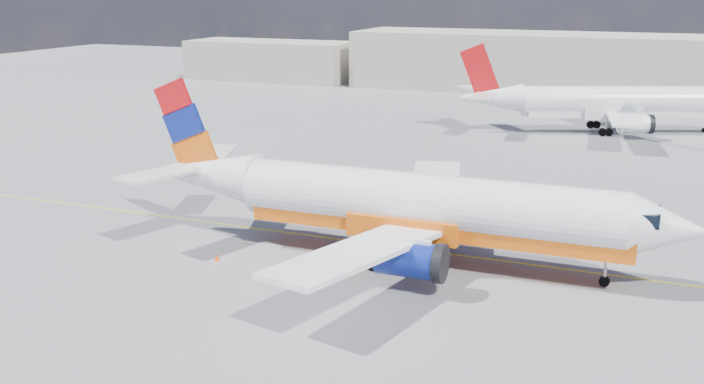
% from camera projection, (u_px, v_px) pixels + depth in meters
% --- Properties ---
extents(ground, '(240.00, 240.00, 0.00)m').
position_uv_depth(ground, '(377.00, 263.00, 43.05)').
color(ground, slate).
rests_on(ground, ground).
extents(taxi_line, '(70.00, 0.15, 0.01)m').
position_uv_depth(taxi_line, '(396.00, 247.00, 45.73)').
color(taxi_line, yellow).
rests_on(taxi_line, ground).
extents(terminal_main, '(70.00, 14.00, 8.00)m').
position_uv_depth(terminal_main, '(605.00, 65.00, 107.14)').
color(terminal_main, '#AFA997').
rests_on(terminal_main, ground).
extents(terminal_annex, '(26.00, 10.00, 6.00)m').
position_uv_depth(terminal_annex, '(271.00, 60.00, 123.11)').
color(terminal_annex, '#AFA997').
rests_on(terminal_annex, ground).
extents(main_jet, '(31.53, 24.96, 9.56)m').
position_uv_depth(main_jet, '(409.00, 205.00, 42.74)').
color(main_jet, white).
rests_on(main_jet, ground).
extents(second_jet, '(29.59, 22.36, 9.05)m').
position_uv_depth(second_jet, '(610.00, 103.00, 79.75)').
color(second_jet, white).
rests_on(second_jet, ground).
extents(traffic_cone, '(0.34, 0.34, 0.48)m').
position_uv_depth(traffic_cone, '(217.00, 258.00, 43.20)').
color(traffic_cone, white).
rests_on(traffic_cone, ground).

